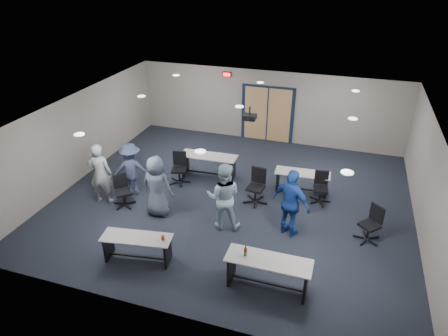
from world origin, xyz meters
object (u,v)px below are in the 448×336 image
(chair_loose_right, at_px, (370,224))
(person_back, at_px, (131,170))
(table_front_left, at_px, (138,244))
(person_navy, at_px, (291,203))
(person_gray, at_px, (100,174))
(person_lightblue, at_px, (224,196))
(chair_back_a, at_px, (179,168))
(chair_back_c, at_px, (256,187))
(table_front_right, at_px, (268,268))
(table_back_right, at_px, (302,179))
(chair_loose_left, at_px, (123,191))
(person_plaid, at_px, (157,186))
(chair_back_d, at_px, (321,188))
(table_back_left, at_px, (209,162))

(chair_loose_right, height_order, person_back, person_back)
(table_front_left, bearing_deg, person_navy, 24.31)
(person_gray, xyz_separation_m, person_lightblue, (3.67, -0.07, 0.00))
(chair_loose_right, xyz_separation_m, person_navy, (-1.92, -0.34, 0.44))
(chair_back_a, distance_m, chair_back_c, 2.57)
(table_front_right, bearing_deg, person_back, 151.39)
(table_front_left, height_order, table_back_right, table_front_left)
(table_back_right, bearing_deg, chair_loose_left, -156.77)
(chair_back_a, bearing_deg, chair_back_c, -22.37)
(table_front_right, bearing_deg, chair_back_c, 108.27)
(chair_back_c, bearing_deg, person_lightblue, -103.60)
(person_lightblue, distance_m, person_navy, 1.70)
(person_plaid, height_order, person_navy, person_navy)
(chair_loose_right, bearing_deg, chair_back_d, 174.22)
(table_front_right, relative_size, chair_back_c, 1.74)
(table_back_right, bearing_deg, person_back, -163.69)
(table_front_left, height_order, person_navy, person_navy)
(table_front_left, height_order, chair_loose_left, chair_loose_left)
(table_front_right, xyz_separation_m, table_back_right, (0.13, 4.19, -0.06))
(chair_loose_left, xyz_separation_m, person_gray, (-0.65, -0.00, 0.45))
(chair_loose_right, relative_size, person_lightblue, 0.52)
(chair_back_d, height_order, chair_loose_right, chair_loose_right)
(chair_loose_right, distance_m, person_gray, 7.30)
(person_plaid, height_order, person_back, person_plaid)
(person_gray, bearing_deg, table_back_right, -170.66)
(chair_back_c, relative_size, person_back, 0.63)
(person_back, bearing_deg, chair_back_a, -158.42)
(table_front_left, xyz_separation_m, table_back_right, (3.17, 4.26, -0.00))
(chair_loose_left, height_order, person_plaid, person_plaid)
(chair_back_c, height_order, chair_loose_right, chair_back_c)
(table_front_left, bearing_deg, chair_loose_right, 16.52)
(chair_back_d, distance_m, person_navy, 1.92)
(chair_loose_right, bearing_deg, person_gray, -135.03)
(chair_back_a, distance_m, person_lightblue, 2.72)
(chair_back_a, relative_size, chair_loose_left, 1.08)
(chair_loose_right, height_order, person_navy, person_navy)
(chair_back_a, height_order, chair_back_c, chair_back_c)
(table_back_right, bearing_deg, person_plaid, -149.40)
(person_back, bearing_deg, table_front_right, 127.86)
(chair_loose_left, distance_m, person_back, 0.75)
(person_back, bearing_deg, chair_back_c, 166.97)
(chair_back_c, height_order, person_gray, person_gray)
(person_plaid, xyz_separation_m, person_navy, (3.58, 0.19, 0.05))
(table_front_right, height_order, chair_loose_right, table_front_right)
(person_navy, relative_size, person_back, 1.12)
(table_front_left, height_order, chair_back_d, chair_back_d)
(chair_back_c, height_order, chair_loose_left, chair_back_c)
(table_front_right, height_order, chair_loose_left, table_front_right)
(table_back_left, xyz_separation_m, chair_loose_right, (4.91, -1.91, -0.02))
(chair_back_a, bearing_deg, chair_back_d, -11.16)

